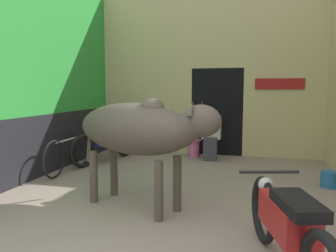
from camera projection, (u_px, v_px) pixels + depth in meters
wall_left_shopfront at (33, 70)px, 5.77m from camera, size 0.25×5.44×3.96m
wall_back_with_doorway at (212, 85)px, 7.95m from camera, size 5.24×0.93×3.96m
cow at (139, 130)px, 4.25m from camera, size 2.23×1.32×1.46m
motorcycle_near at (287, 225)px, 2.72m from camera, size 0.71×1.93×0.79m
motorcycle_far at (106, 141)px, 7.09m from camera, size 0.78×1.94×0.79m
bicycle at (69, 153)px, 6.27m from camera, size 0.44×1.71×0.70m
shopkeeper_seated at (211, 133)px, 7.27m from camera, size 0.42×0.33×1.16m
plastic_stool at (194, 147)px, 7.62m from camera, size 0.35×0.35×0.41m
bucket at (329, 179)px, 5.26m from camera, size 0.26×0.26×0.26m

